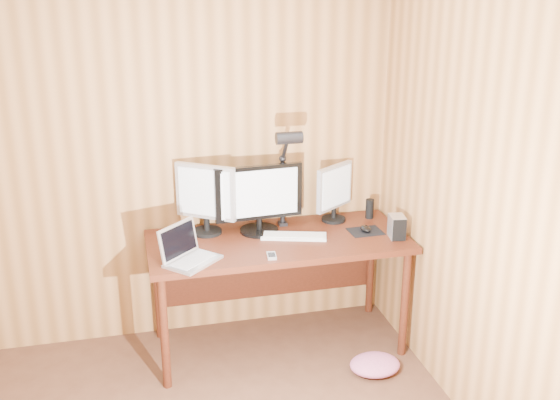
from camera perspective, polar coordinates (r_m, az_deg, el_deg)
name	(u,v)px	position (r m, az deg, el deg)	size (l,w,h in m)	color
room_shell	(121,307)	(2.26, -13.66, -9.06)	(4.00, 4.00, 4.00)	#51301F
desk	(275,252)	(4.16, -0.40, -4.57)	(1.60, 0.70, 0.75)	#451B0E
monitor_center	(259,198)	(4.08, -1.85, 0.17)	(0.56, 0.24, 0.44)	black
monitor_left	(206,197)	(4.07, -6.50, 0.26)	(0.35, 0.26, 0.45)	black
monitor_right	(334,192)	(4.29, 4.76, 0.74)	(0.29, 0.22, 0.38)	black
laptop	(187,252)	(3.76, -8.12, -4.54)	(0.37, 0.37, 0.21)	silver
keyboard	(294,236)	(4.06, 1.21, -3.15)	(0.42, 0.23, 0.02)	silver
mousepad	(365,231)	(4.19, 7.45, -2.73)	(0.21, 0.17, 0.00)	black
mouse	(366,228)	(4.18, 7.46, -2.47)	(0.07, 0.11, 0.04)	black
hard_drive	(397,227)	(4.10, 10.15, -2.32)	(0.11, 0.14, 0.14)	silver
phone	(272,256)	(3.79, -0.74, -4.87)	(0.06, 0.11, 0.01)	silver
speaker	(370,209)	(4.40, 7.81, -0.76)	(0.05, 0.05, 0.13)	black
desk_lamp	(286,165)	(4.05, 0.53, 3.10)	(0.16, 0.23, 0.70)	black
fabric_pile	(375,365)	(4.14, 8.26, -14.02)	(0.31, 0.25, 0.10)	#BE5C85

